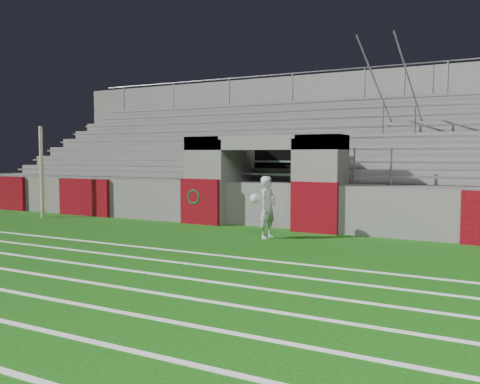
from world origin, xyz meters
The scene contains 6 objects.
ground centered at (0.00, 0.00, 0.00)m, with size 90.00×90.00×0.00m, color #12490C.
field_post centered at (-7.31, 1.89, 1.50)m, with size 0.12×0.12×2.99m, color tan.
field_markings centered at (0.00, -5.00, 0.01)m, with size 28.00×8.09×0.01m.
stadium_structure centered at (0.00, 7.97, 1.49)m, with size 26.00×8.48×5.42m.
goalkeeper_with_ball centered at (1.11, 1.54, 0.78)m, with size 0.58×0.61×1.54m.
hose_coil centered at (-1.98, 2.93, 0.81)m, with size 0.55×0.15×0.55m.
Camera 1 is at (6.91, -10.23, 2.06)m, focal length 40.00 mm.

